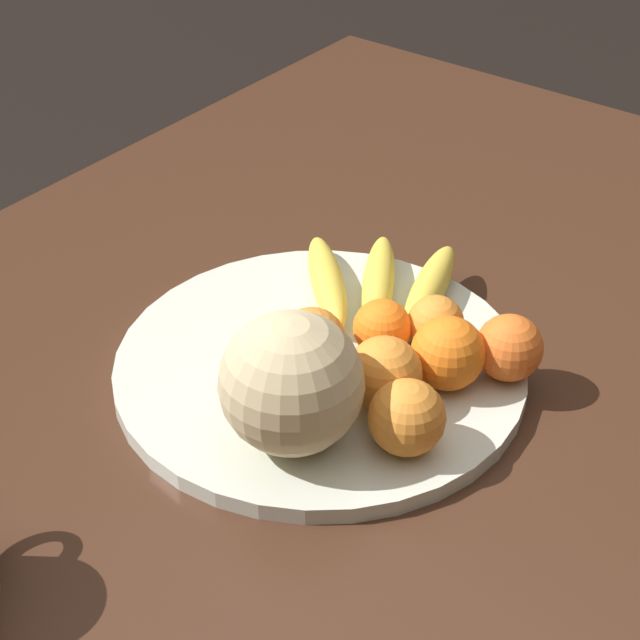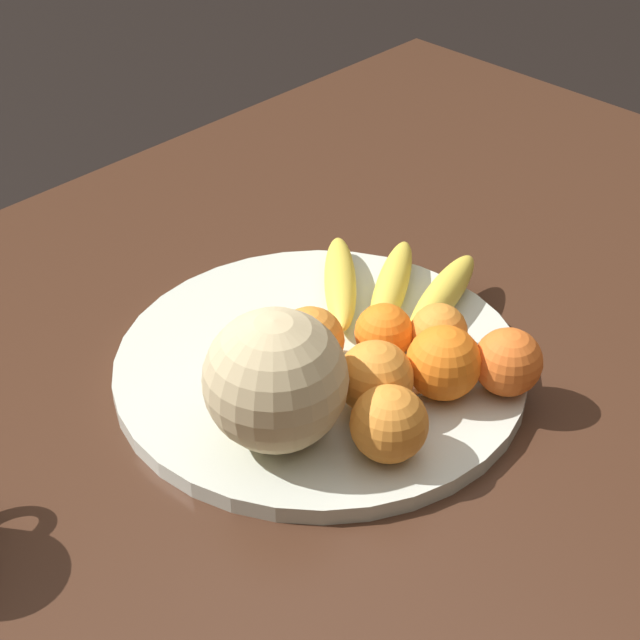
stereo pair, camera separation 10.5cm
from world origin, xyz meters
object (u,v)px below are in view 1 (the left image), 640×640
Objects in this scene: orange_back_left at (312,341)px; banana_bunch at (378,285)px; orange_front_left at (448,353)px; fruit_bowl at (320,366)px; kitchen_table at (343,436)px; orange_front_right at (384,373)px; orange_mid_center at (407,417)px; produce_tag at (403,382)px; orange_top_small at (435,323)px; orange_side_extra at (382,328)px; orange_back_right at (509,348)px; melon at (291,383)px.

banana_bunch is at bearing -172.76° from orange_back_left.
orange_front_left is at bearing 117.53° from orange_back_left.
fruit_bowl is at bearing -69.04° from orange_front_left.
orange_front_left is (0.08, 0.14, 0.02)m from banana_bunch.
banana_bunch is 0.14m from orange_back_left.
orange_front_right is at bearing 65.29° from kitchen_table.
orange_mid_center is (0.07, 0.12, 0.14)m from kitchen_table.
kitchen_table is at bearing -50.99° from produce_tag.
orange_top_small reaches higher than fruit_bowl.
orange_top_small is 0.06m from orange_side_extra.
fruit_bowl is 0.07m from orange_side_extra.
orange_mid_center is at bearing 59.56° from kitchen_table.
orange_back_left is at bearing 156.11° from banana_bunch.
orange_mid_center reaches higher than orange_back_right.
orange_side_extra is (0.04, -0.12, -0.00)m from orange_back_right.
banana_bunch is 3.19× the size of orange_back_left.
orange_back_left is at bearing -28.04° from kitchen_table.
banana_bunch is at bearing -99.51° from produce_tag.
orange_front_left is at bearing -168.93° from orange_mid_center.
melon is 1.97× the size of orange_back_right.
orange_mid_center is (0.18, 0.16, 0.02)m from banana_bunch.
orange_side_extra is (-0.03, 0.02, 0.13)m from kitchen_table.
orange_front_right is (0.14, 0.10, 0.02)m from banana_bunch.
fruit_bowl is 7.14× the size of orange_top_small.
orange_back_right is at bearing 109.90° from orange_side_extra.
melon is at bearing -22.25° from orange_front_right.
orange_back_right is 0.08m from orange_top_small.
orange_side_extra is at bearing -44.25° from orange_top_small.
orange_top_small is at bearing 171.80° from melon.
orange_top_small is at bearing -87.17° from orange_back_right.
orange_back_left is 0.08m from orange_side_extra.
orange_back_left reaches higher than fruit_bowl.
produce_tag is (0.03, 0.05, -0.03)m from orange_side_extra.
produce_tag is at bearing -50.96° from orange_front_left.
melon is 0.25m from banana_bunch.
banana_bunch is 3.25× the size of orange_back_right.
fruit_bowl is 0.19m from orange_back_right.
orange_side_extra is (0.04, -0.04, 0.00)m from orange_top_small.
melon is 0.16m from orange_side_extra.
kitchen_table is 21.00× the size of orange_front_right.
orange_side_extra is at bearing 149.21° from orange_back_left.
kitchen_table is 25.98× the size of orange_top_small.
banana_bunch is 0.18m from orange_back_right.
fruit_bowl is 0.12m from orange_top_small.
orange_back_right is at bearing 171.87° from orange_mid_center.
produce_tag is (-0.07, -0.05, -0.03)m from orange_mid_center.
banana_bunch is 3.72× the size of orange_top_small.
orange_front_left is 0.06m from orange_top_small.
kitchen_table is 0.21m from melon.
orange_side_extra reaches higher than produce_tag.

